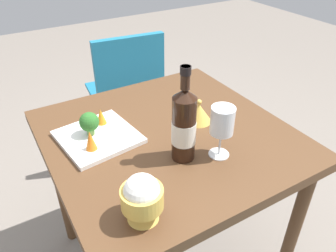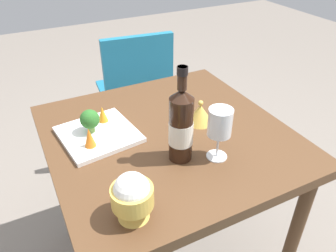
# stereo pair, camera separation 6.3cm
# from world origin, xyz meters

# --- Properties ---
(dining_table) EXTENTS (0.84, 0.84, 0.74)m
(dining_table) POSITION_xyz_m (0.00, 0.00, 0.64)
(dining_table) COLOR brown
(dining_table) RESTS_ON ground_plane
(chair_near_window) EXTENTS (0.44, 0.44, 0.85)m
(chair_near_window) POSITION_xyz_m (-0.81, 0.19, 0.53)
(chair_near_window) COLOR teal
(chair_near_window) RESTS_ON ground_plane
(wine_bottle) EXTENTS (0.08, 0.08, 0.32)m
(wine_bottle) POSITION_xyz_m (0.14, -0.03, 0.86)
(wine_bottle) COLOR black
(wine_bottle) RESTS_ON dining_table
(wine_glass) EXTENTS (0.08, 0.08, 0.18)m
(wine_glass) POSITION_xyz_m (0.19, 0.08, 0.86)
(wine_glass) COLOR white
(wine_glass) RESTS_ON dining_table
(rice_bowl) EXTENTS (0.11, 0.11, 0.14)m
(rice_bowl) POSITION_xyz_m (0.30, -0.25, 0.81)
(rice_bowl) COLOR gold
(rice_bowl) RESTS_ON dining_table
(rice_bowl_lid) EXTENTS (0.10, 0.10, 0.09)m
(rice_bowl_lid) POSITION_xyz_m (-0.01, 0.14, 0.77)
(rice_bowl_lid) COLOR gold
(rice_bowl_lid) RESTS_ON dining_table
(serving_plate) EXTENTS (0.28, 0.28, 0.02)m
(serving_plate) POSITION_xyz_m (-0.09, -0.23, 0.74)
(serving_plate) COLOR white
(serving_plate) RESTS_ON dining_table
(broccoli_floret) EXTENTS (0.07, 0.07, 0.09)m
(broccoli_floret) POSITION_xyz_m (-0.11, -0.25, 0.80)
(broccoli_floret) COLOR #729E4C
(broccoli_floret) RESTS_ON serving_plate
(carrot_garnish_left) EXTENTS (0.04, 0.04, 0.06)m
(carrot_garnish_left) POSITION_xyz_m (-0.16, -0.19, 0.78)
(carrot_garnish_left) COLOR orange
(carrot_garnish_left) RESTS_ON serving_plate
(carrot_garnish_right) EXTENTS (0.04, 0.04, 0.07)m
(carrot_garnish_right) POSITION_xyz_m (-0.03, -0.28, 0.79)
(carrot_garnish_right) COLOR orange
(carrot_garnish_right) RESTS_ON serving_plate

